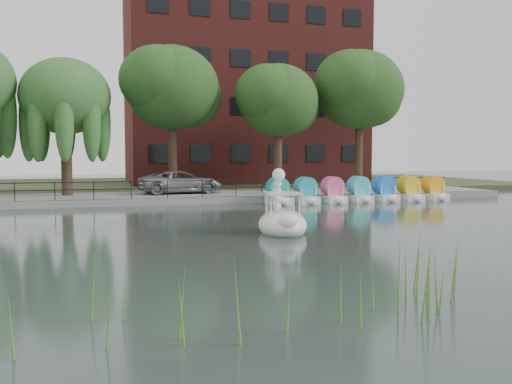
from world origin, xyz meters
name	(u,v)px	position (x,y,z in m)	size (l,w,h in m)	color
ground_plane	(274,237)	(0.00, 0.00, 0.00)	(120.00, 120.00, 0.00)	#3C4E4B
promenade	(194,197)	(0.00, 16.00, 0.20)	(40.00, 6.00, 0.40)	gray
kerb	(203,201)	(0.00, 13.05, 0.20)	(40.00, 0.25, 0.40)	gray
land_strip	(165,185)	(0.00, 30.00, 0.18)	(60.00, 22.00, 0.36)	#47512D
railing	(202,184)	(0.00, 13.25, 1.15)	(32.00, 0.05, 1.00)	black
apartment_building	(244,79)	(7.00, 29.97, 9.36)	(20.00, 10.07, 18.00)	#4C1E16
willow_mid	(65,97)	(-7.50, 17.00, 6.25)	(5.32, 5.32, 8.15)	#473323
broadleaf_center	(172,88)	(-1.00, 18.00, 7.06)	(6.00, 6.00, 9.25)	#473323
broadleaf_right	(278,101)	(6.00, 17.50, 6.39)	(5.40, 5.40, 8.32)	#473323
broadleaf_far	(360,90)	(12.50, 18.50, 7.40)	(6.30, 6.30, 9.71)	#473323
minivan	(181,180)	(-0.71, 16.51, 1.22)	(5.91, 2.72, 1.64)	gray
bicycle	(273,185)	(4.81, 14.87, 0.90)	(1.72, 0.60, 1.00)	gray
swan_boat	(282,219)	(0.56, 0.79, 0.52)	(2.20, 3.04, 2.36)	white
pedal_boat_row	(359,192)	(9.24, 11.90, 0.61)	(11.35, 1.70, 1.40)	white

